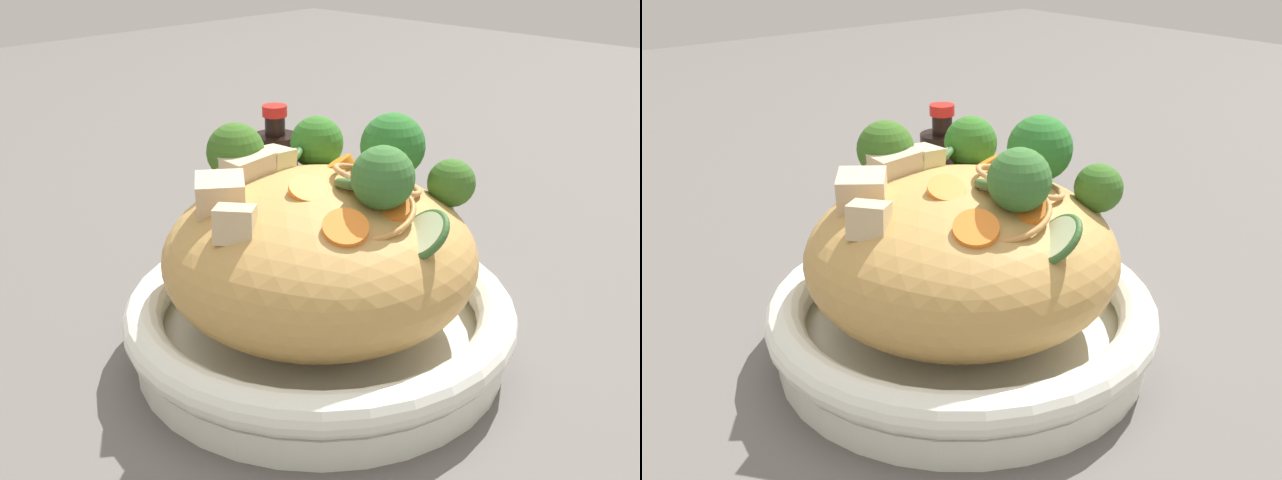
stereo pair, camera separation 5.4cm
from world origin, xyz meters
TOP-DOWN VIEW (x-y plane):
  - ground_plane at (0.00, 0.00)m, footprint 3.00×3.00m
  - serving_bowl at (0.00, 0.00)m, footprint 0.29×0.29m
  - noodle_heap at (-0.00, -0.00)m, footprint 0.23×0.23m
  - broccoli_florets at (0.01, -0.04)m, footprint 0.19×0.15m
  - carrot_coins at (-0.03, -0.00)m, footprint 0.11×0.13m
  - zucchini_slices at (0.01, -0.01)m, footprint 0.22×0.08m
  - chicken_chunks at (0.04, 0.04)m, footprint 0.09×0.12m
  - soy_sauce_bottle at (0.19, -0.13)m, footprint 0.05×0.05m

SIDE VIEW (x-z plane):
  - ground_plane at x=0.00m, z-range 0.00..0.00m
  - serving_bowl at x=0.00m, z-range 0.00..0.05m
  - soy_sauce_bottle at x=0.19m, z-range -0.01..0.13m
  - noodle_heap at x=0.00m, z-range 0.02..0.14m
  - zucchini_slices at x=0.01m, z-range 0.11..0.15m
  - carrot_coins at x=-0.03m, z-range 0.12..0.15m
  - chicken_chunks at x=0.04m, z-range 0.12..0.15m
  - broccoli_florets at x=0.01m, z-range 0.11..0.18m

